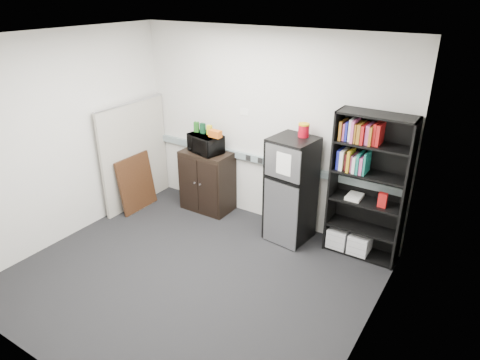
{
  "coord_description": "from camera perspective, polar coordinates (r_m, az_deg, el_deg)",
  "views": [
    {
      "loc": [
        2.73,
        -3.19,
        3.14
      ],
      "look_at": [
        0.12,
        0.9,
        0.94
      ],
      "focal_mm": 32.0,
      "sensor_mm": 36.0,
      "label": 1
    }
  ],
  "objects": [
    {
      "name": "electrical_raceway",
      "position": [
        6.05,
        3.25,
        2.58
      ],
      "size": [
        3.92,
        0.05,
        0.1
      ],
      "primitive_type": "cube",
      "color": "gray",
      "rests_on": "wall_back"
    },
    {
      "name": "snack_bag",
      "position": [
        6.07,
        -3.32,
        6.17
      ],
      "size": [
        0.19,
        0.11,
        0.1
      ],
      "primitive_type": "cube",
      "rotation": [
        0.0,
        0.0,
        -0.06
      ],
      "color": "#C55713",
      "rests_on": "microwave"
    },
    {
      "name": "refrigerator",
      "position": [
        5.65,
        6.76,
        -1.33
      ],
      "size": [
        0.59,
        0.62,
        1.42
      ],
      "rotation": [
        0.0,
        0.0,
        -0.12
      ],
      "color": "black",
      "rests_on": "floor"
    },
    {
      "name": "wall_note",
      "position": [
        6.03,
        0.59,
        9.06
      ],
      "size": [
        0.14,
        0.0,
        0.1
      ],
      "primitive_type": "cube",
      "color": "white",
      "rests_on": "wall_back"
    },
    {
      "name": "microwave",
      "position": [
        6.25,
        -4.63,
        4.88
      ],
      "size": [
        0.55,
        0.43,
        0.27
      ],
      "primitive_type": "imported",
      "rotation": [
        0.0,
        0.0,
        -0.23
      ],
      "color": "black",
      "rests_on": "cabinet"
    },
    {
      "name": "floor",
      "position": [
        5.25,
        -6.53,
        -12.61
      ],
      "size": [
        4.0,
        4.0,
        0.0
      ],
      "primitive_type": "plane",
      "color": "black",
      "rests_on": "ground"
    },
    {
      "name": "framed_poster",
      "position": [
        6.68,
        -13.63,
        -0.4
      ],
      "size": [
        0.15,
        0.66,
        0.84
      ],
      "rotation": [
        0.0,
        -0.14,
        0.0
      ],
      "color": "#32180D",
      "rests_on": "floor"
    },
    {
      "name": "cabinet",
      "position": [
        6.49,
        -4.37,
        -0.09
      ],
      "size": [
        0.75,
        0.5,
        0.93
      ],
      "color": "black",
      "rests_on": "floor"
    },
    {
      "name": "snack_box_b",
      "position": [
        6.25,
        -4.99,
        6.89
      ],
      "size": [
        0.07,
        0.05,
        0.15
      ],
      "primitive_type": "cube",
      "rotation": [
        0.0,
        0.0,
        -0.01
      ],
      "color": "#0C371D",
      "rests_on": "microwave"
    },
    {
      "name": "snack_box_c",
      "position": [
        6.18,
        -4.1,
        6.68
      ],
      "size": [
        0.08,
        0.06,
        0.14
      ],
      "primitive_type": "cube",
      "rotation": [
        0.0,
        0.0,
        0.12
      ],
      "color": "gold",
      "rests_on": "microwave"
    },
    {
      "name": "ceiling",
      "position": [
        4.23,
        -8.34,
        18.1
      ],
      "size": [
        4.0,
        3.5,
        0.02
      ],
      "primitive_type": "cube",
      "color": "white",
      "rests_on": "wall_back"
    },
    {
      "name": "snack_box_a",
      "position": [
        6.32,
        -5.82,
        7.05
      ],
      "size": [
        0.08,
        0.07,
        0.15
      ],
      "primitive_type": "cube",
      "rotation": [
        0.0,
        0.0,
        0.26
      ],
      "color": "#1A5418",
      "rests_on": "microwave"
    },
    {
      "name": "bookshelf",
      "position": [
        5.37,
        16.55,
        -0.54
      ],
      "size": [
        0.9,
        0.34,
        1.85
      ],
      "color": "black",
      "rests_on": "floor"
    },
    {
      "name": "coffee_can",
      "position": [
        5.43,
        8.5,
        6.7
      ],
      "size": [
        0.14,
        0.14,
        0.19
      ],
      "color": "#AA0718",
      "rests_on": "refrigerator"
    },
    {
      "name": "wall_back",
      "position": [
        5.93,
        3.5,
        6.71
      ],
      "size": [
        4.0,
        0.02,
        2.7
      ],
      "primitive_type": "cube",
      "color": "silver",
      "rests_on": "floor"
    },
    {
      "name": "wall_left",
      "position": [
        5.98,
        -22.37,
        5.06
      ],
      "size": [
        0.02,
        3.5,
        2.7
      ],
      "primitive_type": "cube",
      "color": "silver",
      "rests_on": "floor"
    },
    {
      "name": "wall_right",
      "position": [
        3.74,
        17.26,
        -5.54
      ],
      "size": [
        0.02,
        3.5,
        2.7
      ],
      "primitive_type": "cube",
      "color": "silver",
      "rests_on": "floor"
    },
    {
      "name": "cubicle_partition",
      "position": [
        6.72,
        -13.82,
        3.34
      ],
      "size": [
        0.06,
        1.3,
        1.62
      ],
      "color": "#A7A094",
      "rests_on": "floor"
    }
  ]
}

